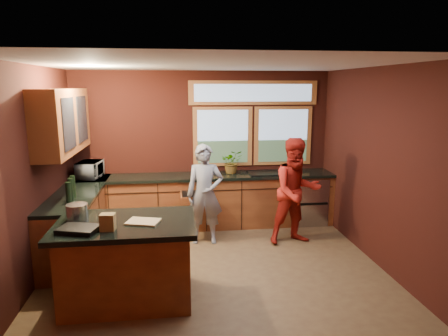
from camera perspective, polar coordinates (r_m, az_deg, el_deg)
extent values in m
plane|color=brown|center=(5.61, -1.28, -14.09)|extent=(4.50, 4.50, 0.00)
cube|color=black|center=(7.13, -2.99, 2.86)|extent=(4.50, 0.02, 2.70)
cube|color=black|center=(3.26, 2.26, -7.84)|extent=(4.50, 0.02, 2.70)
cube|color=black|center=(5.43, -25.67, -1.07)|extent=(0.02, 4.00, 2.70)
cube|color=black|center=(5.84, 21.18, 0.12)|extent=(0.02, 4.00, 2.70)
cube|color=silver|center=(5.07, -1.42, 14.61)|extent=(4.50, 4.00, 0.02)
cube|color=#8399B5|center=(7.13, -0.18, 4.49)|extent=(1.06, 0.02, 1.06)
cube|color=#8399B5|center=(7.34, 8.40, 4.57)|extent=(1.06, 0.02, 1.06)
cube|color=#9D5C2D|center=(7.16, 4.27, 10.67)|extent=(2.30, 0.02, 0.42)
cube|color=#572714|center=(6.11, -22.08, 6.22)|extent=(0.36, 1.80, 0.90)
cube|color=#572714|center=(7.04, -2.73, -4.85)|extent=(4.50, 0.60, 0.88)
cube|color=black|center=(6.91, -2.76, -1.18)|extent=(4.50, 0.64, 0.05)
cube|color=#B7B7BC|center=(7.39, 11.77, -4.40)|extent=(0.60, 0.58, 0.85)
cube|color=black|center=(7.05, 6.21, -0.98)|extent=(0.66, 0.46, 0.05)
cube|color=#572714|center=(6.38, -19.99, -7.34)|extent=(0.60, 2.30, 0.88)
cube|color=black|center=(6.24, -20.20, -3.30)|extent=(0.64, 2.30, 0.05)
cube|color=#572714|center=(4.83, -13.59, -13.15)|extent=(1.40, 0.90, 0.88)
cube|color=black|center=(4.65, -13.87, -7.82)|extent=(1.55, 1.05, 0.06)
imported|color=slate|center=(6.23, -2.75, -3.78)|extent=(0.60, 0.42, 1.57)
imported|color=#A51C13|center=(6.29, 10.29, -3.32)|extent=(0.90, 0.75, 1.67)
imported|color=#999999|center=(7.01, -18.62, -0.24)|extent=(0.40, 0.54, 0.28)
imported|color=#999999|center=(6.98, 1.13, 0.89)|extent=(0.37, 0.32, 0.41)
cylinder|color=white|center=(6.89, -2.64, 0.18)|extent=(0.12, 0.12, 0.28)
cube|color=#A68455|center=(4.57, -11.46, -7.52)|extent=(0.41, 0.34, 0.02)
cylinder|color=#B6B7BB|center=(4.85, -20.24, -5.90)|extent=(0.24, 0.24, 0.18)
cube|color=brown|center=(4.40, -16.27, -7.43)|extent=(0.16, 0.13, 0.18)
cube|color=black|center=(4.48, -20.06, -8.22)|extent=(0.46, 0.38, 0.05)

